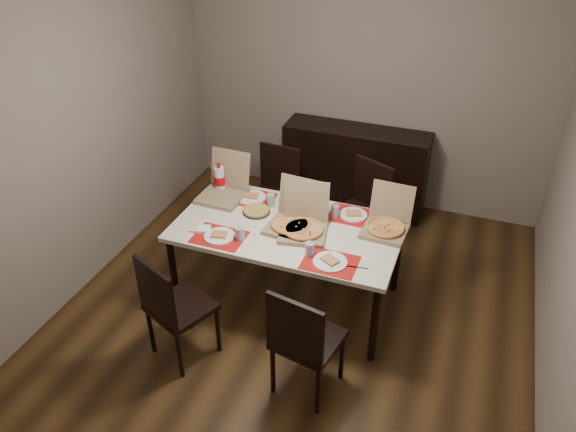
# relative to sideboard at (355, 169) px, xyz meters

# --- Properties ---
(ground) EXTENTS (3.80, 4.00, 0.02)m
(ground) POSITION_rel_sideboard_xyz_m (0.00, -1.78, -0.46)
(ground) COLOR #462D15
(ground) RESTS_ON ground
(room_walls) EXTENTS (3.84, 4.02, 2.62)m
(room_walls) POSITION_rel_sideboard_xyz_m (0.00, -1.35, 1.28)
(room_walls) COLOR gray
(room_walls) RESTS_ON ground
(sideboard) EXTENTS (1.50, 0.40, 0.90)m
(sideboard) POSITION_rel_sideboard_xyz_m (0.00, 0.00, 0.00)
(sideboard) COLOR black
(sideboard) RESTS_ON ground
(dining_table) EXTENTS (1.80, 1.00, 0.75)m
(dining_table) POSITION_rel_sideboard_xyz_m (-0.13, -1.70, 0.23)
(dining_table) COLOR beige
(dining_table) RESTS_ON ground
(chair_near_left) EXTENTS (0.55, 0.55, 0.93)m
(chair_near_left) POSITION_rel_sideboard_xyz_m (-0.68, -2.63, 0.06)
(chair_near_left) COLOR black
(chair_near_left) RESTS_ON ground
(chair_near_right) EXTENTS (0.49, 0.49, 0.93)m
(chair_near_right) POSITION_rel_sideboard_xyz_m (0.32, -2.62, 0.06)
(chair_near_right) COLOR black
(chair_near_right) RESTS_ON ground
(chair_far_left) EXTENTS (0.45, 0.45, 0.93)m
(chair_far_left) POSITION_rel_sideboard_xyz_m (-0.59, -0.81, 0.06)
(chair_far_left) COLOR black
(chair_far_left) RESTS_ON ground
(chair_far_right) EXTENTS (0.56, 0.56, 0.93)m
(chair_far_right) POSITION_rel_sideboard_xyz_m (0.29, -0.81, 0.06)
(chair_far_right) COLOR black
(chair_far_right) RESTS_ON ground
(setting_near_left) EXTENTS (0.47, 0.30, 0.11)m
(setting_near_left) POSITION_rel_sideboard_xyz_m (-0.55, -2.02, 0.32)
(setting_near_left) COLOR red
(setting_near_left) RESTS_ON dining_table
(setting_near_right) EXTENTS (0.49, 0.30, 0.11)m
(setting_near_right) POSITION_rel_sideboard_xyz_m (0.28, -2.04, 0.32)
(setting_near_right) COLOR red
(setting_near_right) RESTS_ON dining_table
(setting_far_left) EXTENTS (0.47, 0.30, 0.11)m
(setting_far_left) POSITION_rel_sideboard_xyz_m (-0.55, -1.41, 0.32)
(setting_far_left) COLOR red
(setting_far_left) RESTS_ON dining_table
(setting_far_right) EXTENTS (0.45, 0.30, 0.11)m
(setting_far_right) POSITION_rel_sideboard_xyz_m (0.28, -1.39, 0.32)
(setting_far_right) COLOR red
(setting_far_right) RESTS_ON dining_table
(napkin_loose) EXTENTS (0.14, 0.14, 0.02)m
(napkin_loose) POSITION_rel_sideboard_xyz_m (0.01, -1.78, 0.31)
(napkin_loose) COLOR white
(napkin_loose) RESTS_ON dining_table
(pizza_box_center) EXTENTS (0.43, 0.46, 0.36)m
(pizza_box_center) POSITION_rel_sideboard_xyz_m (0.02, -1.73, 0.36)
(pizza_box_center) COLOR #856D4C
(pizza_box_center) RESTS_ON dining_table
(pizza_box_right) EXTENTS (0.36, 0.39, 0.34)m
(pizza_box_right) POSITION_rel_sideboard_xyz_m (0.62, -1.49, 0.36)
(pizza_box_right) COLOR #856D4C
(pizza_box_right) RESTS_ON dining_table
(pizza_box_left) EXTENTS (0.38, 0.42, 0.37)m
(pizza_box_left) POSITION_rel_sideboard_xyz_m (-0.82, -1.45, 0.36)
(pizza_box_left) COLOR #856D4C
(pizza_box_left) RESTS_ON dining_table
(pizza_box_extra) EXTENTS (0.39, 0.43, 0.36)m
(pizza_box_extra) POSITION_rel_sideboard_xyz_m (-0.09, -1.70, 0.36)
(pizza_box_extra) COLOR #856D4C
(pizza_box_extra) RESTS_ON dining_table
(faina_plate) EXTENTS (0.23, 0.23, 0.03)m
(faina_plate) POSITION_rel_sideboard_xyz_m (-0.45, -1.60, 0.31)
(faina_plate) COLOR black
(faina_plate) RESTS_ON dining_table
(dip_bowl) EXTENTS (0.14, 0.14, 0.03)m
(dip_bowl) POSITION_rel_sideboard_xyz_m (0.03, -1.51, 0.32)
(dip_bowl) COLOR white
(dip_bowl) RESTS_ON dining_table
(soda_bottle) EXTENTS (0.09, 0.09, 0.28)m
(soda_bottle) POSITION_rel_sideboard_xyz_m (-0.88, -1.38, 0.42)
(soda_bottle) COLOR silver
(soda_bottle) RESTS_ON dining_table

